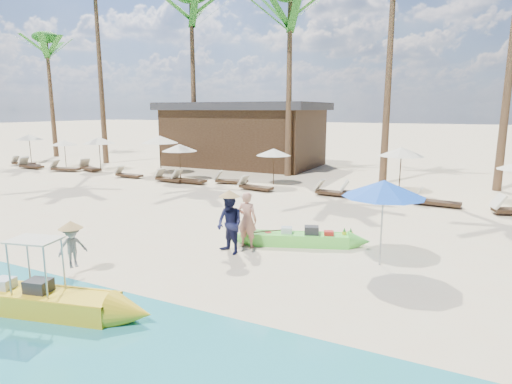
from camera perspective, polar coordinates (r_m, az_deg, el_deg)
The scene contains 33 objects.
ground at distance 11.42m, azimuth -7.45°, elevation -8.75°, with size 240.00×240.00×0.00m, color beige.
wet_sand_strip at distance 8.15m, azimuth -28.48°, elevation -18.48°, with size 240.00×4.50×0.01m, color tan.
green_canoe at distance 12.38m, azimuth 5.74°, elevation -6.20°, with size 4.31×1.83×0.57m.
yellow_canoe at distance 9.52m, azimuth -27.91°, elevation -12.56°, with size 5.57×1.67×1.47m.
tourist at distance 12.00m, azimuth -1.20°, elevation -3.71°, with size 0.58×0.38×1.59m, color tan.
vendor_green at distance 11.50m, azimuth -3.53°, elevation -4.29°, with size 0.79×0.62×1.63m, color #15183B.
vendor_yellow at distance 10.94m, azimuth -23.30°, elevation -6.70°, with size 0.65×0.37×1.00m, color gray.
blue_umbrella at distance 10.80m, azimuth 16.67°, elevation 0.46°, with size 2.01×2.01×2.16m.
resort_parasol_0 at distance 35.49m, azimuth -28.01°, elevation 6.47°, with size 2.00×2.00×2.06m.
lounger_0_left at distance 34.08m, azimuth -28.72°, elevation 3.45°, with size 1.76×0.81×0.57m.
lounger_0_right at distance 32.83m, azimuth -27.99°, elevation 3.30°, with size 1.84×0.79×0.60m.
resort_parasol_1 at distance 31.65m, azimuth -24.20°, elevation 6.02°, with size 1.78×1.78×1.83m.
lounger_1_left at distance 31.91m, azimuth -27.92°, elevation 3.15°, with size 1.89×0.59×0.64m.
lounger_1_right at distance 29.57m, azimuth -24.23°, elevation 2.94°, with size 1.98×0.98×0.64m.
resort_parasol_2 at distance 29.04m, azimuth -20.22°, elevation 6.47°, with size 2.06×2.06×2.12m.
lounger_2_left at distance 29.13m, azimuth -21.33°, elevation 3.07°, with size 2.07×1.22×0.67m.
resort_parasol_3 at distance 26.44m, azimuth -12.71°, elevation 6.85°, with size 2.23×2.23×2.30m.
lounger_3_left at distance 25.58m, azimuth -16.75°, elevation 2.29°, with size 1.71×0.55×0.58m.
lounger_3_right at distance 23.47m, azimuth -11.60°, elevation 1.83°, with size 1.88×0.77×0.62m.
resort_parasol_4 at distance 23.66m, azimuth -10.17°, elevation 5.84°, with size 1.94×1.94×2.00m.
lounger_4_left at distance 22.84m, azimuth -9.15°, elevation 1.69°, with size 1.93×0.60×0.66m.
lounger_4_right at distance 22.48m, azimuth -3.58°, elevation 1.61°, with size 1.83×0.91×0.60m.
resort_parasol_5 at distance 22.04m, azimuth 2.36°, elevation 5.34°, with size 1.82×1.82×1.87m.
lounger_5_left at distance 20.65m, azimuth -0.28°, elevation 0.81°, with size 1.85×0.80×0.61m.
resort_parasol_6 at distance 20.69m, azimuth 18.82°, elevation 5.11°, with size 2.09×2.09×2.15m.
lounger_6_left at distance 19.55m, azimuth 10.16°, elevation 0.08°, with size 1.87×0.68×0.62m.
lounger_6_right at distance 19.67m, azimuth 13.61°, elevation 0.04°, with size 2.00×1.16×0.65m.
lounger_7_left at distance 18.68m, azimuth 22.62°, elevation -1.09°, with size 1.90×0.70×0.63m.
palm_0 at distance 39.42m, azimuth -26.05°, elevation 16.10°, with size 2.08×2.08×9.90m.
palm_1 at distance 33.69m, azimuth -20.59°, elevation 22.24°, with size 2.08×2.08×13.60m.
palm_2 at distance 29.59m, azimuth -8.58°, elevation 21.23°, with size 2.08×2.08×11.33m.
palm_3 at distance 25.45m, azimuth 4.55°, elevation 21.64°, with size 2.08×2.08×10.52m.
pavilion_west at distance 29.95m, azimuth -1.64°, elevation 7.78°, with size 10.80×6.60×4.30m.
Camera 1 is at (6.05, -8.90, 3.83)m, focal length 30.00 mm.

